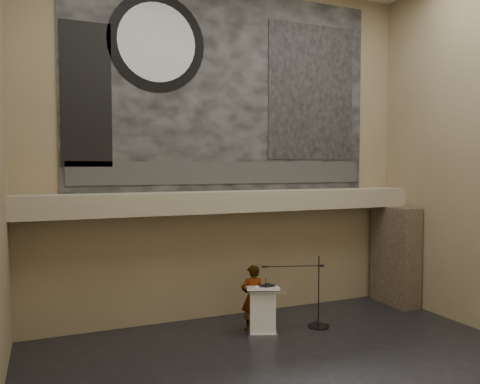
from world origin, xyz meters
name	(u,v)px	position (x,y,z in m)	size (l,w,h in m)	color
floor	(309,380)	(0.00, 0.00, 0.00)	(10.00, 10.00, 0.00)	black
wall_back	(228,149)	(0.00, 4.00, 4.25)	(10.00, 0.02, 8.50)	#807051
soffit	(234,201)	(0.00, 3.60, 2.95)	(10.00, 0.80, 0.50)	gray
sprinkler_left	(171,215)	(-1.60, 3.55, 2.67)	(0.04, 0.04, 0.06)	#B2893D
sprinkler_right	(302,210)	(1.90, 3.55, 2.67)	(0.04, 0.04, 0.06)	#B2893D
banner	(228,91)	(0.00, 3.97, 5.70)	(8.00, 0.05, 5.00)	black
banner_text_strip	(229,173)	(0.00, 3.93, 3.65)	(7.76, 0.02, 0.55)	#2C2C2C
banner_clock_rim	(157,43)	(-1.80, 3.93, 6.70)	(2.30, 2.30, 0.02)	black
banner_clock_face	(157,42)	(-1.80, 3.91, 6.70)	(1.84, 1.84, 0.02)	silver
banner_building_print	(312,93)	(2.40, 3.93, 5.80)	(2.60, 0.02, 3.60)	black
banner_brick_print	(86,95)	(-3.40, 3.93, 5.40)	(1.10, 0.02, 3.20)	black
stone_pier	(395,255)	(4.65, 3.15, 1.35)	(0.60, 1.40, 2.70)	#3D3125
lectern	(262,311)	(0.19, 2.35, 0.55)	(0.86, 0.74, 1.14)	silver
binder	(267,286)	(0.29, 2.33, 1.12)	(0.29, 0.23, 0.04)	black
papers	(260,287)	(0.13, 2.33, 1.10)	(0.20, 0.27, 0.01)	white
speaker_person	(252,297)	(0.12, 2.73, 0.76)	(0.56, 0.37, 1.53)	white
mic_stand	(316,316)	(1.60, 2.34, 0.26)	(1.57, 0.69, 1.69)	black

